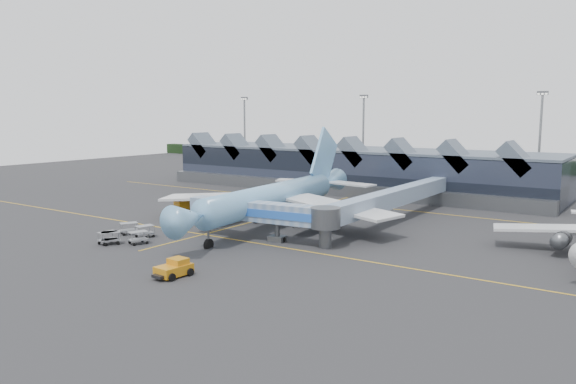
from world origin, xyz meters
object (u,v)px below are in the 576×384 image
Objects in this scene: main_airliner at (276,196)px; fuel_truck at (200,205)px; jet_bridge at (271,214)px; pushback_tug at (174,269)px.

fuel_truck is at bearing 174.02° from main_airliner.
jet_bridge is 2.59× the size of fuel_truck.
main_airliner is 2.08× the size of jet_bridge.
fuel_truck is at bearing 150.63° from jet_bridge.
fuel_truck is 2.00× the size of pushback_tug.
main_airliner is at bearing 108.71° from pushback_tug.
main_airliner is 30.39m from pushback_tug.
jet_bridge is at bearing -63.47° from main_airliner.
main_airliner reaches higher than jet_bridge.
pushback_tug is at bearing -81.30° from main_airliner.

